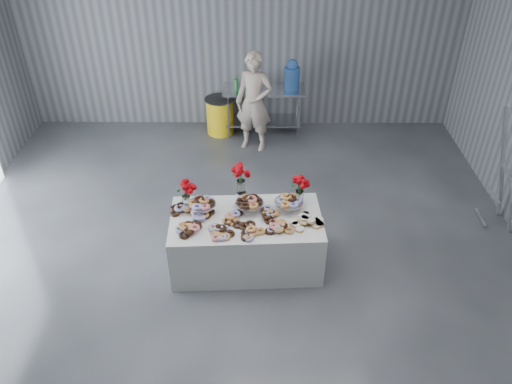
% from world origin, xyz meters
% --- Properties ---
extents(ground, '(9.00, 9.00, 0.00)m').
position_xyz_m(ground, '(0.00, 0.00, 0.00)').
color(ground, '#33353A').
rests_on(ground, ground).
extents(room_walls, '(8.04, 9.04, 4.02)m').
position_xyz_m(room_walls, '(-0.27, 0.07, 2.64)').
color(room_walls, slate).
rests_on(room_walls, ground).
extents(display_table, '(1.95, 1.10, 0.75)m').
position_xyz_m(display_table, '(0.18, 0.48, 0.38)').
color(display_table, white).
rests_on(display_table, ground).
extents(prep_table, '(1.50, 0.60, 0.90)m').
position_xyz_m(prep_table, '(0.43, 4.10, 0.62)').
color(prep_table, silver).
rests_on(prep_table, ground).
extents(donut_mounds, '(1.84, 0.89, 0.09)m').
position_xyz_m(donut_mounds, '(0.18, 0.43, 0.80)').
color(donut_mounds, '#C08846').
rests_on(donut_mounds, display_table).
extents(cake_stand_left, '(0.36, 0.36, 0.17)m').
position_xyz_m(cake_stand_left, '(-0.38, 0.60, 0.89)').
color(cake_stand_left, silver).
rests_on(cake_stand_left, display_table).
extents(cake_stand_mid, '(0.36, 0.36, 0.17)m').
position_xyz_m(cake_stand_mid, '(0.22, 0.63, 0.89)').
color(cake_stand_mid, silver).
rests_on(cake_stand_mid, display_table).
extents(cake_stand_right, '(0.36, 0.36, 0.17)m').
position_xyz_m(cake_stand_right, '(0.72, 0.66, 0.89)').
color(cake_stand_right, silver).
rests_on(cake_stand_right, display_table).
extents(danish_pile, '(0.48, 0.48, 0.11)m').
position_xyz_m(danish_pile, '(0.94, 0.37, 0.81)').
color(danish_pile, white).
rests_on(danish_pile, display_table).
extents(bouquet_left, '(0.26, 0.26, 0.42)m').
position_xyz_m(bouquet_left, '(-0.58, 0.69, 1.05)').
color(bouquet_left, white).
rests_on(bouquet_left, display_table).
extents(bouquet_right, '(0.26, 0.26, 0.42)m').
position_xyz_m(bouquet_right, '(0.86, 0.82, 1.05)').
color(bouquet_right, white).
rests_on(bouquet_right, display_table).
extents(bouquet_center, '(0.26, 0.26, 0.57)m').
position_xyz_m(bouquet_center, '(0.11, 0.83, 1.13)').
color(bouquet_center, silver).
rests_on(bouquet_center, display_table).
extents(water_jug, '(0.28, 0.28, 0.55)m').
position_xyz_m(water_jug, '(0.93, 4.10, 1.15)').
color(water_jug, '#417DDD').
rests_on(water_jug, prep_table).
extents(drink_bottles, '(0.54, 0.08, 0.27)m').
position_xyz_m(drink_bottles, '(0.11, 4.00, 1.04)').
color(drink_bottles, '#268C33').
rests_on(drink_bottles, prep_table).
extents(person, '(0.74, 0.60, 1.78)m').
position_xyz_m(person, '(0.25, 3.53, 0.89)').
color(person, '#CC8C93').
rests_on(person, ground).
extents(trash_barrel, '(0.54, 0.54, 0.70)m').
position_xyz_m(trash_barrel, '(-0.40, 4.10, 0.35)').
color(trash_barrel, yellow).
rests_on(trash_barrel, ground).
extents(stepladder, '(0.63, 0.45, 1.80)m').
position_xyz_m(stepladder, '(3.75, 1.33, 0.90)').
color(stepladder, silver).
rests_on(stepladder, ground).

